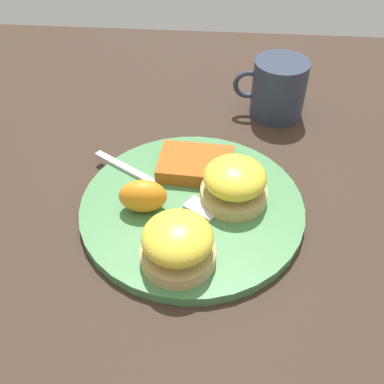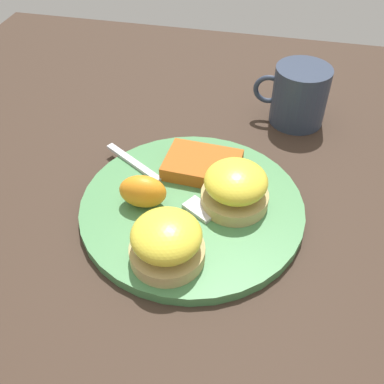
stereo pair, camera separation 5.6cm
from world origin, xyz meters
The scene contains 8 objects.
ground_plane centered at (0.00, 0.00, 0.00)m, with size 1.10×1.10×0.00m, color #38281E.
plate centered at (0.00, 0.00, 0.01)m, with size 0.29×0.29×0.01m, color #47844C.
sandwich_benedict_left centered at (0.01, 0.09, 0.04)m, with size 0.09×0.09×0.06m.
sandwich_benedict_right centered at (-0.05, -0.01, 0.04)m, with size 0.09×0.09×0.06m.
hashbrown_patty centered at (0.00, -0.07, 0.02)m, with size 0.10×0.07×0.02m, color #AD581D.
orange_wedge centered at (0.06, 0.01, 0.04)m, with size 0.06×0.04×0.04m, color orange.
fork centered at (0.04, -0.03, 0.02)m, with size 0.18×0.12×0.00m.
cup centered at (-0.12, -0.24, 0.05)m, with size 0.12×0.09×0.09m.
Camera 2 is at (-0.09, 0.40, 0.42)m, focal length 42.00 mm.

